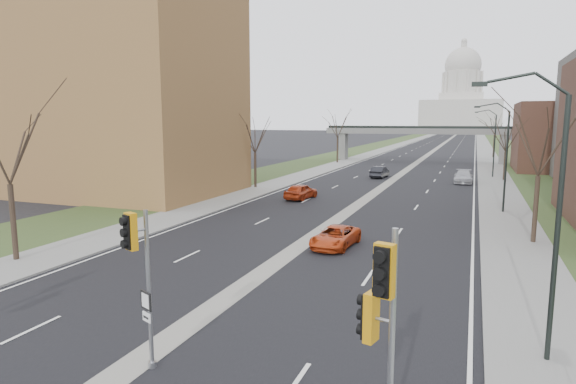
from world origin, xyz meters
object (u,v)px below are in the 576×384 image
Objects in this scene: signal_pole_right at (381,310)px; car_left_near at (301,191)px; car_right_mid at (463,177)px; signal_pole_median at (139,261)px; car_right_near at (335,237)px; car_left_far at (380,172)px.

signal_pole_right is 1.17× the size of car_left_near.
car_left_near is 23.14m from car_right_mid.
signal_pole_right is 35.44m from car_left_near.
car_right_near is (1.48, 15.85, -2.77)m from signal_pole_median.
signal_pole_median is at bearing -99.51° from car_right_mid.
car_right_mid is (0.65, 51.02, -2.63)m from signal_pole_right.
signal_pole_median is 0.95× the size of car_right_mid.
signal_pole_right reaches higher than car_left_near.
car_right_near is (7.77, -15.75, -0.14)m from car_left_near.
signal_pole_median is 0.94× the size of signal_pole_right.
signal_pole_right reaches higher than car_right_mid.
car_left_near is at bearing 121.11° from car_right_near.
signal_pole_median is 16.16m from car_right_near.
car_right_mid is at bearing -120.03° from car_left_near.
signal_pole_median is 50.61m from car_right_mid.
signal_pole_right is 1.15× the size of car_left_far.
car_left_near is (-13.46, 32.68, -2.62)m from signal_pole_right.
car_left_far is at bearing 101.20° from car_right_near.
car_left_far is (-9.69, 52.84, -2.63)m from signal_pole_right.
car_left_near reaches higher than car_right_near.
car_right_mid is (14.10, 18.34, -0.01)m from car_left_near.
signal_pole_median reaches higher than car_right_near.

